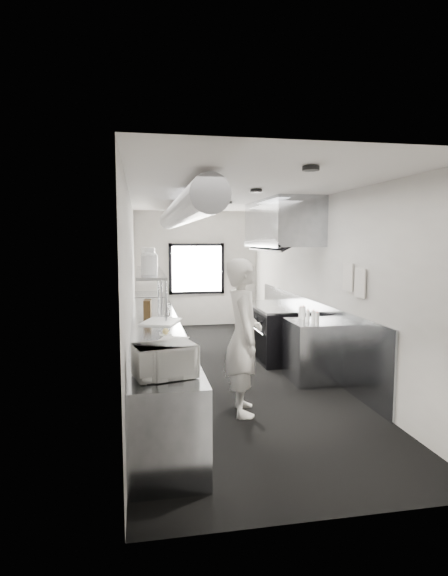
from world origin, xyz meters
name	(u,v)px	position (x,y,z in m)	size (l,w,h in m)	color
floor	(227,371)	(0.00, 0.00, 0.00)	(3.00, 8.00, 0.01)	black
ceiling	(228,195)	(0.00, 0.00, 2.80)	(3.00, 8.00, 0.01)	silver
wall_back	(197,269)	(0.00, 4.00, 1.40)	(3.00, 0.02, 2.80)	silver
wall_front	(332,339)	(0.00, -4.00, 1.40)	(3.00, 0.02, 2.80)	silver
wall_left	(131,287)	(-1.50, 0.00, 1.40)	(0.02, 8.00, 2.80)	silver
wall_right	(317,283)	(1.50, 0.00, 1.40)	(0.02, 8.00, 2.80)	silver
wall_cladding	(308,330)	(1.48, 0.30, 0.55)	(0.03, 5.50, 1.10)	gray
hvac_duct	(180,213)	(-0.70, 0.40, 2.55)	(0.40, 0.40, 6.40)	gray
service_window	(197,269)	(0.00, 3.96, 1.40)	(1.36, 0.05, 1.25)	white
exhaust_hood	(281,224)	(1.10, 0.70, 2.39)	(0.81, 2.20, 0.88)	gray
prep_counter	(156,354)	(-1.15, -0.50, 0.45)	(0.70, 6.00, 0.90)	gray
pass_shelf	(150,273)	(-1.19, 1.00, 1.54)	(0.45, 3.00, 0.68)	gray
range	(277,331)	(1.04, 0.70, 0.47)	(0.88, 1.60, 0.94)	black
bottle_station	(311,351)	(1.15, -0.70, 0.45)	(0.65, 0.80, 0.90)	gray
far_work_table	(151,314)	(-1.15, 3.20, 0.45)	(0.70, 1.20, 0.90)	gray
notice_sheet_a	(348,277)	(1.47, -1.20, 1.60)	(0.02, 0.28, 0.38)	silver
notice_sheet_b	(360,283)	(1.47, -1.55, 1.55)	(0.02, 0.28, 0.38)	silver
line_cook	(243,337)	(-0.15, -1.77, 0.95)	(0.69, 0.45, 1.89)	silver
microwave	(165,361)	(-1.16, -3.07, 1.05)	(0.49, 0.37, 0.29)	white
deli_tub_a	(145,353)	(-1.32, -2.37, 0.95)	(0.13, 0.13, 0.09)	#B5BEAF
deli_tub_b	(146,353)	(-1.32, -2.35, 0.94)	(0.13, 0.13, 0.09)	#B5BEAF
newspaper	(172,340)	(-0.99, -1.62, 0.91)	(0.33, 0.41, 0.01)	silver
small_plate	(166,335)	(-1.06, -1.32, 0.91)	(0.16, 0.16, 0.01)	white
pastry	(166,331)	(-1.06, -1.32, 0.96)	(0.08, 0.08, 0.08)	#E3CB77
cutting_board	(161,322)	(-1.07, -0.37, 0.91)	(0.48, 0.64, 0.02)	white
knife_block	(148,308)	(-1.26, 0.16, 1.03)	(0.11, 0.25, 0.27)	#4D371B
plate_stack_a	(149,265)	(-1.22, 0.20, 1.72)	(0.26, 0.26, 0.30)	white
plate_stack_b	(149,263)	(-1.21, 0.73, 1.73)	(0.24, 0.24, 0.31)	white
plate_stack_c	(149,262)	(-1.20, 1.23, 1.72)	(0.21, 0.21, 0.30)	white
plate_stack_d	(148,258)	(-1.21, 1.60, 1.77)	(0.25, 0.25, 0.39)	white
squeeze_bottle_a	(317,319)	(1.11, -1.00, 0.99)	(0.06, 0.06, 0.18)	white
squeeze_bottle_b	(313,317)	(1.10, -0.88, 0.99)	(0.06, 0.06, 0.19)	white
squeeze_bottle_c	(308,316)	(1.08, -0.71, 0.98)	(0.06, 0.06, 0.17)	white
squeeze_bottle_d	(303,313)	(1.08, -0.53, 1.00)	(0.07, 0.07, 0.20)	white
squeeze_bottle_e	(301,313)	(1.08, -0.41, 0.99)	(0.06, 0.06, 0.18)	white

